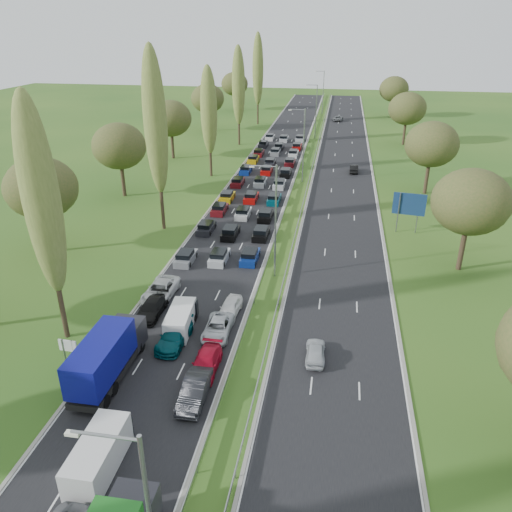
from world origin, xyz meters
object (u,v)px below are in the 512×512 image
at_px(near_car_3, 152,308).
at_px(white_van_rear, 181,319).
at_px(white_van_front, 100,452).
at_px(near_car_2, 161,290).
at_px(info_sign, 68,348).
at_px(blue_lorry, 108,355).
at_px(direction_sign, 409,206).

height_order(near_car_3, white_van_rear, white_van_rear).
bearing_deg(white_van_front, near_car_2, 99.04).
xyz_separation_m(white_van_front, info_sign, (-6.94, 9.11, 0.25)).
height_order(near_car_2, info_sign, info_sign).
bearing_deg(blue_lorry, white_van_front, -68.82).
relative_size(near_car_2, direction_sign, 1.06).
bearing_deg(blue_lorry, direction_sign, 53.41).
relative_size(blue_lorry, white_van_front, 1.67).
xyz_separation_m(white_van_rear, info_sign, (-7.20, -6.11, 0.36)).
bearing_deg(near_car_3, direction_sign, 45.32).
relative_size(near_car_2, info_sign, 2.62).
bearing_deg(direction_sign, near_car_3, -135.70).
bearing_deg(white_van_rear, near_car_2, 121.46).
xyz_separation_m(info_sign, direction_sign, (28.80, 32.17, 2.20)).
distance_m(blue_lorry, white_van_front, 8.58).
relative_size(near_car_2, near_car_3, 1.14).
distance_m(near_car_3, info_sign, 8.75).
height_order(white_van_front, info_sign, white_van_front).
xyz_separation_m(blue_lorry, direction_sign, (24.92, 33.30, 1.59)).
bearing_deg(info_sign, near_car_3, 63.80).
bearing_deg(near_car_3, white_van_rear, -26.14).
xyz_separation_m(near_car_2, blue_lorry, (0.33, -12.22, 1.20)).
bearing_deg(info_sign, near_car_2, 72.24).
xyz_separation_m(blue_lorry, info_sign, (-3.88, 1.13, -0.61)).
distance_m(white_van_front, white_van_rear, 15.22).
height_order(white_van_rear, direction_sign, direction_sign).
distance_m(near_car_2, info_sign, 11.66).
bearing_deg(info_sign, blue_lorry, -16.24).
height_order(near_car_2, white_van_rear, white_van_rear).
xyz_separation_m(white_van_front, white_van_rear, (0.26, 15.22, -0.11)).
bearing_deg(blue_lorry, info_sign, 163.98).
height_order(white_van_front, white_van_rear, white_van_front).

